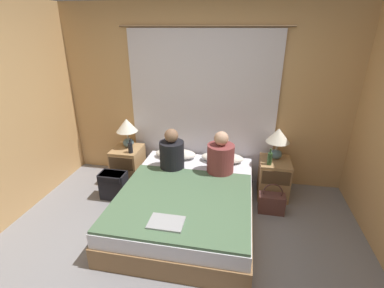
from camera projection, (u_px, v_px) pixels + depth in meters
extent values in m
plane|color=gray|center=(171.00, 266.00, 2.74)|extent=(16.00, 16.00, 0.00)
cube|color=tan|center=(203.00, 97.00, 3.96)|extent=(4.19, 0.06, 2.50)
cube|color=silver|center=(202.00, 110.00, 3.97)|extent=(2.08, 0.02, 2.16)
cylinder|color=brown|center=(203.00, 26.00, 3.54)|extent=(2.28, 0.02, 0.02)
cube|color=olive|center=(187.00, 208.00, 3.41)|extent=(1.54, 1.96, 0.24)
cube|color=silver|center=(187.00, 194.00, 3.33)|extent=(1.50, 1.92, 0.17)
cube|color=#A87F51|center=(128.00, 164.00, 4.18)|extent=(0.40, 0.45, 0.53)
cube|color=#4C3823|center=(121.00, 164.00, 3.92)|extent=(0.35, 0.02, 0.19)
cube|color=#A87F51|center=(274.00, 178.00, 3.81)|extent=(0.40, 0.45, 0.53)
cube|color=#4C3823|center=(276.00, 178.00, 3.55)|extent=(0.35, 0.02, 0.19)
ellipsoid|color=slate|center=(128.00, 143.00, 4.12)|extent=(0.16, 0.16, 0.13)
cylinder|color=#B2A893|center=(128.00, 135.00, 4.08)|extent=(0.02, 0.02, 0.12)
cone|color=silver|center=(127.00, 125.00, 4.02)|extent=(0.31, 0.31, 0.19)
ellipsoid|color=slate|center=(276.00, 154.00, 3.75)|extent=(0.16, 0.16, 0.13)
cylinder|color=#B2A893|center=(277.00, 146.00, 3.70)|extent=(0.02, 0.02, 0.12)
cone|color=silver|center=(278.00, 135.00, 3.64)|extent=(0.31, 0.31, 0.19)
ellipsoid|color=silver|center=(176.00, 154.00, 4.05)|extent=(0.60, 0.30, 0.12)
ellipsoid|color=silver|center=(222.00, 158.00, 3.93)|extent=(0.60, 0.30, 0.12)
cube|color=#4C6B4C|center=(182.00, 200.00, 3.05)|extent=(1.48, 1.37, 0.03)
cylinder|color=black|center=(172.00, 155.00, 3.69)|extent=(0.32, 0.32, 0.39)
sphere|color=#846047|center=(171.00, 136.00, 3.58)|extent=(0.18, 0.18, 0.18)
cylinder|color=brown|center=(220.00, 159.00, 3.57)|extent=(0.35, 0.35, 0.40)
sphere|color=tan|center=(221.00, 138.00, 3.46)|extent=(0.18, 0.18, 0.18)
cylinder|color=black|center=(130.00, 148.00, 3.92)|extent=(0.07, 0.07, 0.14)
cylinder|color=black|center=(130.00, 141.00, 3.88)|extent=(0.02, 0.02, 0.06)
cylinder|color=#2D4C28|center=(270.00, 159.00, 3.58)|extent=(0.06, 0.06, 0.16)
cylinder|color=#2D4C28|center=(271.00, 151.00, 3.53)|extent=(0.02, 0.02, 0.06)
cube|color=#9EA0A5|center=(166.00, 222.00, 2.66)|extent=(0.34, 0.24, 0.02)
cube|color=black|center=(114.00, 185.00, 3.77)|extent=(0.35, 0.21, 0.38)
cube|color=black|center=(112.00, 177.00, 3.70)|extent=(0.31, 0.22, 0.08)
cube|color=brown|center=(271.00, 203.00, 3.50)|extent=(0.32, 0.17, 0.25)
torus|color=#492B27|center=(273.00, 192.00, 3.44)|extent=(0.24, 0.02, 0.24)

